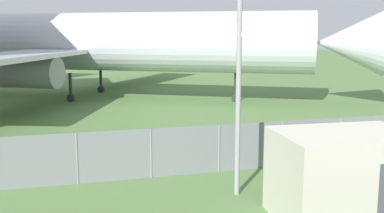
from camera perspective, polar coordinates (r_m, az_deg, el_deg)
name	(u,v)px	position (r m, az deg, el deg)	size (l,w,h in m)	color
perimeter_fence	(151,153)	(16.05, -5.22, -5.93)	(56.07, 0.07, 1.79)	gray
airplane	(99,42)	(36.52, -11.75, 7.97)	(39.36, 31.50, 13.48)	silver
portable_cabin	(345,176)	(13.11, 18.87, -8.40)	(3.89, 2.83, 2.46)	beige
light_mast	(239,45)	(13.83, 6.01, 7.72)	(0.44, 0.44, 7.74)	#99999E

